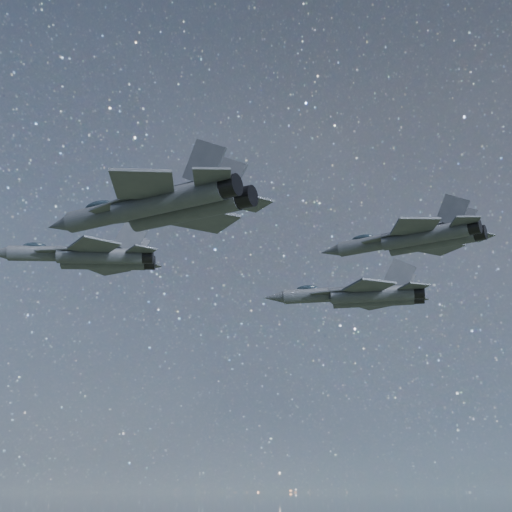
# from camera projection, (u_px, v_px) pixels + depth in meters

# --- Properties ---
(jet_lead) EXTENTS (16.98, 11.36, 4.30)m
(jet_lead) POSITION_uv_depth(u_px,v_px,m) (88.00, 256.00, 69.02)
(jet_lead) COLOR #2D3038
(jet_left) EXTENTS (20.20, 14.21, 5.10)m
(jet_left) POSITION_uv_depth(u_px,v_px,m) (359.00, 295.00, 85.14)
(jet_left) COLOR #2D3038
(jet_right) EXTENTS (17.38, 11.91, 4.36)m
(jet_right) POSITION_uv_depth(u_px,v_px,m) (160.00, 205.00, 47.06)
(jet_right) COLOR #2D3038
(jet_slot) EXTENTS (16.01, 10.89, 4.02)m
(jet_slot) POSITION_uv_depth(u_px,v_px,m) (414.00, 238.00, 63.15)
(jet_slot) COLOR #2D3038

